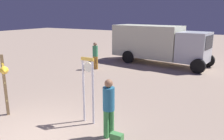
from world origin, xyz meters
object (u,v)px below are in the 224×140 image
object	(u,v)px
standing_clock	(88,84)
box_truck_near	(157,43)
arrow_sign	(5,78)
person_near_clock	(109,106)
person_distant	(95,54)

from	to	relation	value
standing_clock	box_truck_near	distance (m)	10.08
box_truck_near	standing_clock	bearing A→B (deg)	-83.62
box_truck_near	arrow_sign	bearing A→B (deg)	-97.19
person_near_clock	box_truck_near	size ratio (longest dim) A/B	0.24
standing_clock	arrow_sign	xyz separation A→B (m)	(-2.54, -1.20, 0.14)
box_truck_near	person_near_clock	bearing A→B (deg)	-78.28
person_distant	box_truck_near	distance (m)	4.70
person_distant	box_truck_near	world-z (taller)	box_truck_near
arrow_sign	person_near_clock	xyz separation A→B (m)	(3.59, 0.71, -0.47)
person_distant	box_truck_near	size ratio (longest dim) A/B	0.24
person_distant	person_near_clock	bearing A→B (deg)	-53.40
standing_clock	arrow_sign	distance (m)	2.81
arrow_sign	box_truck_near	distance (m)	11.30
standing_clock	person_near_clock	world-z (taller)	standing_clock
person_near_clock	box_truck_near	xyz separation A→B (m)	(-2.18, 10.50, 0.54)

